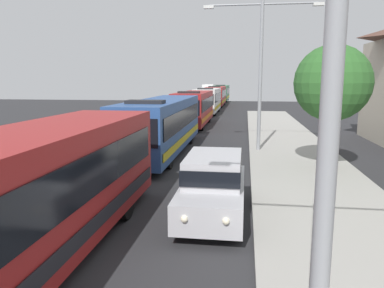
# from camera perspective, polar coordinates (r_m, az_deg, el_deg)

# --- Properties ---
(bus_lead) EXTENTS (2.58, 11.38, 3.21)m
(bus_lead) POSITION_cam_1_polar(r_m,az_deg,el_deg) (8.90, -23.60, -7.05)
(bus_lead) COLOR maroon
(bus_lead) RESTS_ON ground_plane
(bus_second_in_line) EXTENTS (2.58, 12.10, 3.21)m
(bus_second_in_line) POSITION_cam_1_polar(r_m,az_deg,el_deg) (21.16, -4.51, 3.11)
(bus_second_in_line) COLOR #284C8C
(bus_second_in_line) RESTS_ON ground_plane
(bus_middle) EXTENTS (2.58, 10.49, 3.21)m
(bus_middle) POSITION_cam_1_polar(r_m,az_deg,el_deg) (34.01, 0.32, 5.66)
(bus_middle) COLOR maroon
(bus_middle) RESTS_ON ground_plane
(bus_fourth_in_line) EXTENTS (2.58, 10.68, 3.21)m
(bus_fourth_in_line) POSITION_cam_1_polar(r_m,az_deg,el_deg) (46.61, 2.46, 6.77)
(bus_fourth_in_line) COLOR silver
(bus_fourth_in_line) RESTS_ON ground_plane
(bus_rear) EXTENTS (2.58, 11.88, 3.21)m
(bus_rear) POSITION_cam_1_polar(r_m,az_deg,el_deg) (59.52, 3.70, 7.41)
(bus_rear) COLOR maroon
(bus_rear) RESTS_ON ground_plane
(bus_tail_end) EXTENTS (2.58, 11.38, 3.21)m
(bus_tail_end) POSITION_cam_1_polar(r_m,az_deg,el_deg) (73.13, 4.54, 7.84)
(bus_tail_end) COLOR #33724C
(bus_tail_end) RESTS_ON ground_plane
(white_suv) EXTENTS (1.86, 4.79, 1.90)m
(white_suv) POSITION_cam_1_polar(r_m,az_deg,el_deg) (11.40, 3.29, -6.04)
(white_suv) COLOR #B7B7BC
(white_suv) RESTS_ON ground_plane
(box_truck_oncoming) EXTENTS (2.35, 7.66, 3.15)m
(box_truck_oncoming) POSITION_cam_1_polar(r_m,az_deg,el_deg) (81.14, 2.54, 8.07)
(box_truck_oncoming) COLOR #B7B7BC
(box_truck_oncoming) RESTS_ON ground_plane
(streetlamp_mid) EXTENTS (6.42, 0.28, 8.23)m
(streetlamp_mid) POSITION_cam_1_polar(r_m,az_deg,el_deg) (21.56, 10.48, 12.52)
(streetlamp_mid) COLOR gray
(streetlamp_mid) RESTS_ON sidewalk
(roadside_tree) EXTENTS (3.36, 3.36, 5.53)m
(roadside_tree) POSITION_cam_1_polar(r_m,az_deg,el_deg) (17.70, 20.67, 8.67)
(roadside_tree) COLOR #4C3823
(roadside_tree) RESTS_ON sidewalk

